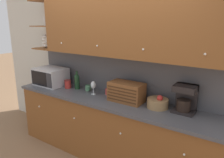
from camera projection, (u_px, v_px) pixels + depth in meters
name	position (u px, v px, depth m)	size (l,w,h in m)	color
ground_plane	(119.00, 147.00, 3.59)	(24.00, 24.00, 0.00)	#896647
wall_back	(121.00, 70.00, 3.28)	(5.57, 0.06, 2.60)	beige
counter_unit	(109.00, 128.00, 3.23)	(3.19, 0.62, 0.93)	brown
backsplash_panel	(120.00, 74.00, 3.27)	(3.17, 0.01, 0.61)	#4C4C51
upper_cabinets	(123.00, 26.00, 2.86)	(3.17, 0.38, 0.80)	brown
microwave	(51.00, 77.00, 3.76)	(0.54, 0.40, 0.30)	silver
storage_canister	(68.00, 84.00, 3.60)	(0.11, 0.11, 0.14)	#B22D28
wine_bottle	(77.00, 81.00, 3.53)	(0.09, 0.09, 0.30)	#19381E
mug	(88.00, 88.00, 3.48)	(0.09, 0.08, 0.09)	#4C845B
wine_glass	(93.00, 85.00, 3.27)	(0.08, 0.08, 0.20)	silver
mug_blue_second	(108.00, 92.00, 3.29)	(0.10, 0.09, 0.09)	#B73D38
bread_box	(126.00, 92.00, 2.98)	(0.48, 0.26, 0.27)	brown
fruit_basket	(158.00, 103.00, 2.78)	(0.27, 0.27, 0.18)	#937047
coffee_maker	(185.00, 98.00, 2.63)	(0.26, 0.22, 0.34)	black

